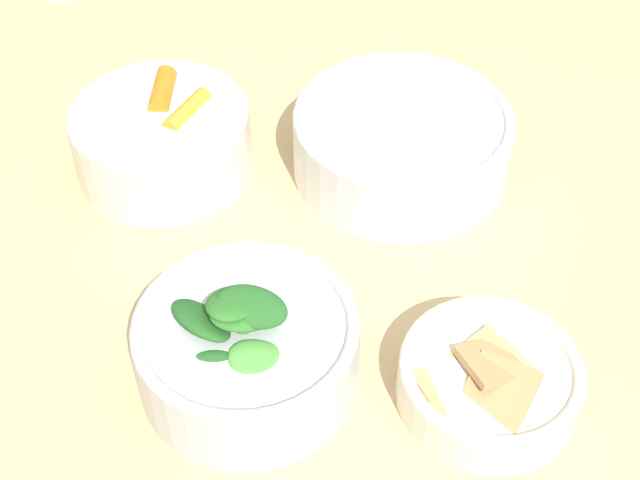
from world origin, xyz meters
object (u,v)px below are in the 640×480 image
bowl_cookies (489,378)px  bowl_beans_hotdog (401,144)px  bowl_carrots (162,137)px  bowl_greens (247,347)px

bowl_cookies → bowl_beans_hotdog: bearing=93.1°
bowl_carrots → bowl_greens: bearing=-76.7°
bowl_carrots → bowl_greens: bowl_greens is taller
bowl_beans_hotdog → bowl_cookies: bowl_beans_hotdog is taller
bowl_beans_hotdog → bowl_cookies: bearing=-86.9°
bowl_greens → bowl_carrots: bearing=103.3°
bowl_beans_hotdog → bowl_cookies: (0.01, -0.26, -0.01)m
bowl_carrots → bowl_cookies: 0.37m
bowl_carrots → bowl_cookies: (0.23, -0.29, -0.01)m
bowl_carrots → bowl_greens: size_ratio=1.00×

